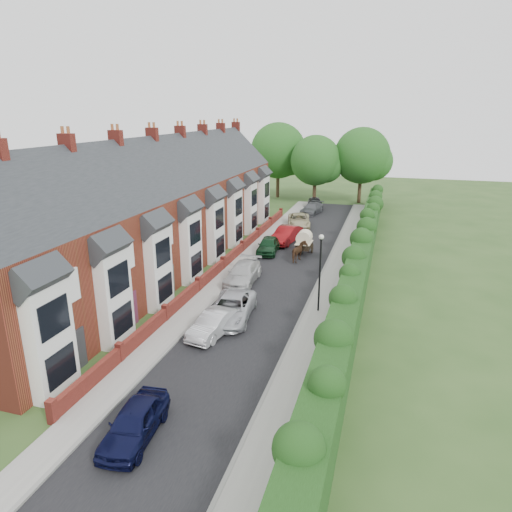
# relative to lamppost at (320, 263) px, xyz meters

# --- Properties ---
(ground) EXTENTS (140.00, 140.00, 0.00)m
(ground) POSITION_rel_lamppost_xyz_m (-3.40, -4.00, -3.30)
(ground) COLOR #2D4C1E
(ground) RESTS_ON ground
(road) EXTENTS (6.00, 58.00, 0.02)m
(road) POSITION_rel_lamppost_xyz_m (-3.90, 7.00, -3.29)
(road) COLOR black
(road) RESTS_ON ground
(pavement_hedge_side) EXTENTS (2.20, 58.00, 0.12)m
(pavement_hedge_side) POSITION_rel_lamppost_xyz_m (0.20, 7.00, -3.24)
(pavement_hedge_side) COLOR gray
(pavement_hedge_side) RESTS_ON ground
(pavement_house_side) EXTENTS (1.70, 58.00, 0.12)m
(pavement_house_side) POSITION_rel_lamppost_xyz_m (-7.75, 7.00, -3.24)
(pavement_house_side) COLOR gray
(pavement_house_side) RESTS_ON ground
(kerb_hedge_side) EXTENTS (0.18, 58.00, 0.13)m
(kerb_hedge_side) POSITION_rel_lamppost_xyz_m (-0.85, 7.00, -3.23)
(kerb_hedge_side) COLOR gray
(kerb_hedge_side) RESTS_ON ground
(kerb_house_side) EXTENTS (0.18, 58.00, 0.13)m
(kerb_house_side) POSITION_rel_lamppost_xyz_m (-6.95, 7.00, -3.23)
(kerb_house_side) COLOR gray
(kerb_house_side) RESTS_ON ground
(hedge) EXTENTS (2.10, 58.00, 2.85)m
(hedge) POSITION_rel_lamppost_xyz_m (2.00, 7.00, -1.70)
(hedge) COLOR black
(hedge) RESTS_ON ground
(terrace_row) EXTENTS (9.05, 40.50, 11.50)m
(terrace_row) POSITION_rel_lamppost_xyz_m (-14.27, 5.98, 1.18)
(terrace_row) COLOR maroon
(terrace_row) RESTS_ON ground
(garden_wall_row) EXTENTS (0.35, 40.35, 1.10)m
(garden_wall_row) POSITION_rel_lamppost_xyz_m (-8.75, 6.00, -2.84)
(garden_wall_row) COLOR maroon
(garden_wall_row) RESTS_ON ground
(lamppost) EXTENTS (0.32, 0.32, 5.16)m
(lamppost) POSITION_rel_lamppost_xyz_m (0.00, 0.00, 0.00)
(lamppost) COLOR black
(lamppost) RESTS_ON ground
(tree_far_left) EXTENTS (7.14, 6.80, 9.29)m
(tree_far_left) POSITION_rel_lamppost_xyz_m (-6.05, 36.08, 2.41)
(tree_far_left) COLOR #332316
(tree_far_left) RESTS_ON ground
(tree_far_right) EXTENTS (7.98, 7.60, 10.31)m
(tree_far_right) POSITION_rel_lamppost_xyz_m (-0.01, 38.08, 3.02)
(tree_far_right) COLOR #332316
(tree_far_right) RESTS_ON ground
(tree_far_back) EXTENTS (8.40, 8.00, 10.82)m
(tree_far_back) POSITION_rel_lamppost_xyz_m (-11.99, 39.08, 3.32)
(tree_far_back) COLOR #332316
(tree_far_back) RESTS_ON ground
(car_navy) EXTENTS (2.03, 4.25, 1.40)m
(car_navy) POSITION_rel_lamppost_xyz_m (-5.02, -13.80, -2.60)
(car_navy) COLOR black
(car_navy) RESTS_ON ground
(car_silver_a) EXTENTS (2.13, 4.29, 1.35)m
(car_silver_a) POSITION_rel_lamppost_xyz_m (-5.26, -4.75, -2.62)
(car_silver_a) COLOR #AEAFB3
(car_silver_a) RESTS_ON ground
(car_silver_b) EXTENTS (2.99, 5.49, 1.46)m
(car_silver_b) POSITION_rel_lamppost_xyz_m (-5.00, -2.52, -2.57)
(car_silver_b) COLOR #BABCC2
(car_silver_b) RESTS_ON ground
(car_white) EXTENTS (2.27, 5.13, 1.47)m
(car_white) POSITION_rel_lamppost_xyz_m (-6.27, 3.63, -2.56)
(car_white) COLOR #BABABA
(car_white) RESTS_ON ground
(car_green) EXTENTS (2.07, 4.40, 1.46)m
(car_green) POSITION_rel_lamppost_xyz_m (-6.40, 11.46, -2.57)
(car_green) COLOR black
(car_green) RESTS_ON ground
(car_red) EXTENTS (2.49, 5.07, 1.60)m
(car_red) POSITION_rel_lamppost_xyz_m (-5.61, 15.17, -2.50)
(car_red) COLOR maroon
(car_red) RESTS_ON ground
(car_beige) EXTENTS (3.47, 5.59, 1.44)m
(car_beige) POSITION_rel_lamppost_xyz_m (-5.70, 21.85, -2.58)
(car_beige) COLOR #BDB189
(car_beige) RESTS_ON ground
(car_grey) EXTENTS (2.68, 4.89, 1.34)m
(car_grey) POSITION_rel_lamppost_xyz_m (-5.48, 29.00, -2.63)
(car_grey) COLOR #54565C
(car_grey) RESTS_ON ground
(car_black) EXTENTS (2.82, 4.69, 1.49)m
(car_black) POSITION_rel_lamppost_xyz_m (-5.62, 32.19, -2.55)
(car_black) COLOR black
(car_black) RESTS_ON ground
(horse) EXTENTS (1.20, 2.12, 1.70)m
(horse) POSITION_rel_lamppost_xyz_m (-3.23, 9.78, -2.45)
(horse) COLOR #442A19
(horse) RESTS_ON ground
(horse_cart) EXTENTS (1.39, 3.07, 2.21)m
(horse_cart) POSITION_rel_lamppost_xyz_m (-3.23, 11.95, -2.03)
(horse_cart) COLOR black
(horse_cart) RESTS_ON ground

